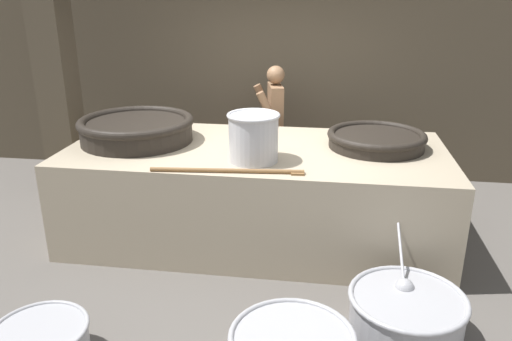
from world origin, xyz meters
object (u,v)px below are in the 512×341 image
(giant_wok_near, at_px, (137,128))
(cook, at_px, (274,125))
(stock_pot, at_px, (253,137))
(giant_wok_far, at_px, (376,139))
(prep_bowl_vegetables, at_px, (406,313))

(giant_wok_near, height_order, cook, cook)
(stock_pot, distance_m, cook, 1.87)
(giant_wok_far, relative_size, prep_bowl_vegetables, 0.86)
(giant_wok_far, xyz_separation_m, cook, (-1.21, 1.22, -0.21))
(stock_pot, xyz_separation_m, prep_bowl_vegetables, (1.38, -1.10, -1.07))
(giant_wok_near, xyz_separation_m, stock_pot, (1.36, -0.47, 0.10))
(stock_pot, relative_size, cook, 0.30)
(giant_wok_near, distance_m, giant_wok_far, 2.58)
(prep_bowl_vegetables, bearing_deg, giant_wok_far, 95.67)
(giant_wok_far, xyz_separation_m, stock_pot, (-1.21, -0.62, 0.15))
(giant_wok_near, relative_size, cook, 0.74)
(cook, distance_m, prep_bowl_vegetables, 3.32)
(giant_wok_near, xyz_separation_m, giant_wok_far, (2.57, 0.15, -0.05))
(cook, xyz_separation_m, prep_bowl_vegetables, (1.38, -2.94, -0.71))
(stock_pot, height_order, prep_bowl_vegetables, stock_pot)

